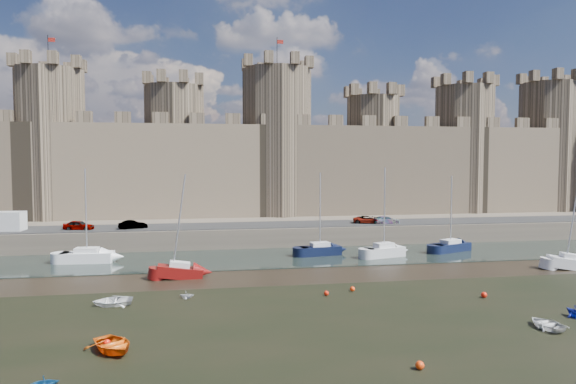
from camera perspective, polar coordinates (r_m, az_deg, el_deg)
name	(u,v)px	position (r m, az deg, el deg)	size (l,w,h in m)	color
ground	(352,323)	(36.40, 7.08, -14.22)	(160.00, 160.00, 0.00)	black
seaweed_patch	(382,355)	(31.03, 10.42, -17.43)	(70.00, 34.00, 0.01)	black
water_channel	(291,257)	(59.10, 0.32, -7.25)	(160.00, 12.00, 0.08)	black
quay	(257,214)	(94.24, -3.48, -2.49)	(160.00, 60.00, 2.50)	#4C443A
road	(278,225)	(68.47, -1.13, -3.65)	(160.00, 7.00, 0.10)	black
castle	(261,157)	(81.74, -3.04, 3.92)	(108.50, 11.00, 29.00)	#42382B
car_0	(79,225)	(68.27, -22.23, -3.45)	(1.45, 3.60, 1.23)	gray
car_1	(133,225)	(67.03, -16.85, -3.50)	(1.20, 3.44, 1.13)	gray
car_2	(386,220)	(70.76, 10.86, -3.07)	(1.53, 3.75, 1.09)	gray
car_3	(368,220)	(70.45, 8.83, -3.08)	(1.80, 3.90, 1.08)	gray
van	(0,222)	(71.28, -29.35, -2.88)	(5.49, 2.20, 2.40)	silver
sailboat_0	(87,256)	(59.89, -21.43, -6.62)	(5.56, 2.47, 10.15)	white
sailboat_1	(320,249)	(60.12, 3.57, -6.37)	(5.02, 2.58, 9.61)	black
sailboat_2	(384,250)	(60.00, 10.62, -6.39)	(5.06, 3.01, 10.24)	silver
sailboat_3	(450,246)	(65.60, 17.60, -5.73)	(5.61, 3.86, 9.17)	black
sailboat_4	(180,270)	(49.89, -11.92, -8.53)	(4.27, 1.80, 9.85)	#660C0B
sailboat_5	(572,262)	(60.25, 28.99, -6.83)	(4.85, 2.74, 9.87)	white
dinghy_0	(113,346)	(32.56, -18.89, -15.84)	(2.62, 0.76, 3.66)	#DD560D
dinghy_1	(45,383)	(28.88, -25.43, -18.63)	(1.12, 0.69, 1.30)	#134E88
dinghy_2	(546,324)	(38.89, 26.78, -12.97)	(1.98, 0.57, 2.77)	silver
dinghy_3	(187,295)	(42.67, -11.20, -11.17)	(1.01, 0.62, 1.17)	silver
dinghy_5	(576,311)	(42.34, 29.32, -11.50)	(1.40, 0.85, 1.62)	navy
dinghy_6	(113,302)	(42.16, -18.91, -11.47)	(2.11, 0.61, 2.95)	white
buoy_1	(326,293)	(42.93, 4.29, -11.16)	(0.41, 0.41, 0.41)	red
buoy_2	(420,365)	(29.48, 14.44, -18.15)	(0.47, 0.47, 0.47)	#F53A0A
buoy_3	(352,289)	(44.53, 7.18, -10.64)	(0.42, 0.42, 0.42)	#FF370B
buoy_4	(107,343)	(33.64, -19.47, -15.52)	(0.43, 0.43, 0.43)	#FF1C0B
buoy_5	(484,295)	(45.07, 20.95, -10.63)	(0.48, 0.48, 0.48)	#FF1F0B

